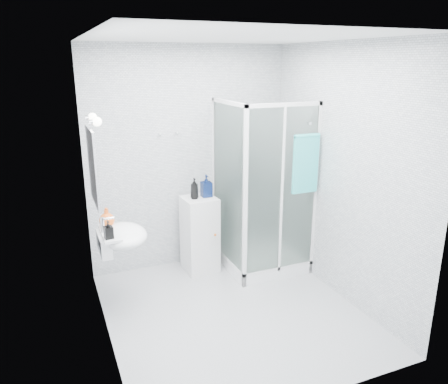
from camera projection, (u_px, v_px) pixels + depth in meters
name	position (u px, v px, depth m)	size (l,w,h in m)	color
room	(234.00, 187.00, 3.99)	(2.40, 2.60, 2.60)	silver
shower_enclosure	(259.00, 234.00, 5.16)	(0.90, 0.95, 2.00)	white
wall_basin	(120.00, 237.00, 4.17)	(0.46, 0.56, 0.35)	white
mirror	(92.00, 167.00, 3.90)	(0.02, 0.60, 0.70)	white
vanity_lights	(94.00, 119.00, 3.79)	(0.10, 0.40, 0.08)	silver
wall_hooks	(169.00, 134.00, 4.92)	(0.23, 0.06, 0.03)	silver
storage_cabinet	(200.00, 234.00, 5.14)	(0.39, 0.41, 0.90)	silver
hand_towel	(306.00, 162.00, 4.67)	(0.30, 0.04, 0.64)	#30B5B5
shampoo_bottle_a	(194.00, 188.00, 4.95)	(0.09, 0.09, 0.24)	black
shampoo_bottle_b	(206.00, 186.00, 5.02)	(0.12, 0.12, 0.26)	#0A183F
soap_dispenser_orange	(107.00, 217.00, 4.22)	(0.15, 0.15, 0.19)	#DF591A
soap_dispenser_black	(108.00, 230.00, 3.94)	(0.08, 0.08, 0.17)	black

